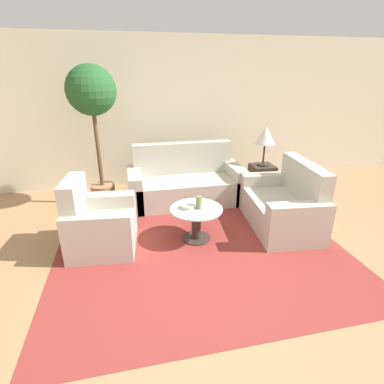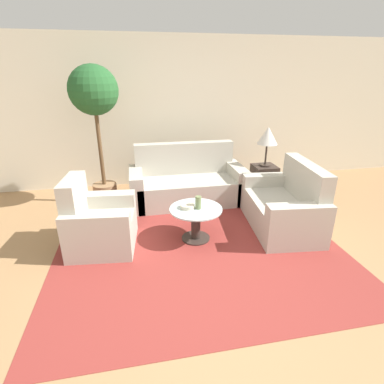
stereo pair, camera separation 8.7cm
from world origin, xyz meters
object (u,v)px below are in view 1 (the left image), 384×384
object	(u,v)px
sofa_main	(185,184)
table_lamp	(265,136)
coffee_table	(196,219)
loveseat	(285,206)
vase	(199,202)
bowl	(188,206)
potted_plant	(93,103)
armchair	(97,226)

from	to	relation	value
sofa_main	table_lamp	distance (m)	1.50
coffee_table	loveseat	bearing A→B (deg)	4.40
vase	coffee_table	bearing A→B (deg)	157.71
sofa_main	bowl	bearing A→B (deg)	-99.74
coffee_table	potted_plant	bearing A→B (deg)	130.20
armchair	bowl	bearing A→B (deg)	-86.51
sofa_main	armchair	bearing A→B (deg)	-137.70
potted_plant	bowl	bearing A→B (deg)	-51.64
table_lamp	vase	bearing A→B (deg)	-139.84
sofa_main	loveseat	distance (m)	1.65
loveseat	coffee_table	world-z (taller)	loveseat
loveseat	table_lamp	size ratio (longest dim) A/B	2.16
potted_plant	coffee_table	bearing A→B (deg)	-49.80
potted_plant	armchair	bearing A→B (deg)	-89.48
vase	bowl	distance (m)	0.15
sofa_main	coffee_table	bearing A→B (deg)	-95.06
coffee_table	potted_plant	xyz separation A→B (m)	(-1.21, 1.43, 1.29)
potted_plant	vase	world-z (taller)	potted_plant
vase	table_lamp	bearing A→B (deg)	40.16
sofa_main	loveseat	size ratio (longest dim) A/B	1.33
bowl	coffee_table	bearing A→B (deg)	-16.25
sofa_main	table_lamp	world-z (taller)	table_lamp
sofa_main	coffee_table	size ratio (longest dim) A/B	2.79
armchair	coffee_table	xyz separation A→B (m)	(1.20, -0.07, -0.01)
bowl	table_lamp	bearing A→B (deg)	36.71
armchair	vase	distance (m)	1.25
sofa_main	armchair	world-z (taller)	sofa_main
potted_plant	vase	distance (m)	2.18
table_lamp	potted_plant	size ratio (longest dim) A/B	0.30
potted_plant	bowl	size ratio (longest dim) A/B	11.78
coffee_table	table_lamp	size ratio (longest dim) A/B	1.03
loveseat	vase	size ratio (longest dim) A/B	8.50
coffee_table	potted_plant	world-z (taller)	potted_plant
vase	bowl	xyz separation A→B (m)	(-0.13, 0.04, -0.06)
loveseat	table_lamp	xyz separation A→B (m)	(0.13, 1.06, 0.75)
loveseat	vase	bearing A→B (deg)	-79.24
potted_plant	bowl	distance (m)	2.11
loveseat	vase	distance (m)	1.27
loveseat	vase	world-z (taller)	loveseat
sofa_main	potted_plant	world-z (taller)	potted_plant
armchair	bowl	size ratio (longest dim) A/B	4.93
potted_plant	vase	bearing A→B (deg)	-49.38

